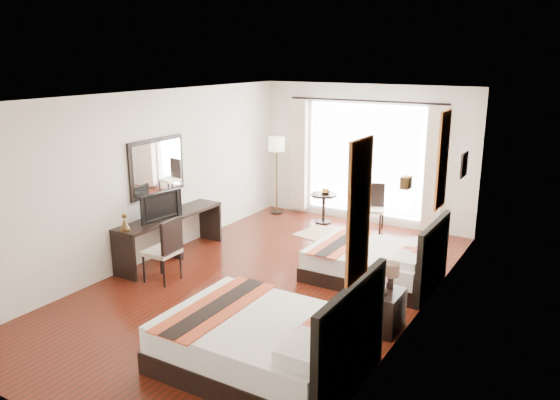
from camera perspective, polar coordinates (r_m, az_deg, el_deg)
The scene contains 29 objects.
floor at distance 8.33m, azimuth -1.40°, elevation -8.78°, with size 4.50×7.50×0.01m, color #341609.
ceiling at distance 7.65m, azimuth -1.53°, elevation 10.77°, with size 4.50×7.50×0.02m, color white.
wall_headboard at distance 6.98m, azimuth 14.35°, elevation -1.72°, with size 0.01×7.50×2.80m, color silver.
wall_desk at distance 9.23m, azimuth -13.35°, elevation 2.36°, with size 0.01×7.50×2.80m, color silver.
wall_window at distance 11.15m, azimuth 8.87°, elevation 4.71°, with size 4.50×0.01×2.80m, color silver.
wall_entry at distance 5.26m, azimuth -23.96°, elevation -8.13°, with size 4.50×0.01×2.80m, color silver.
window_glass at distance 11.15m, azimuth 8.82°, elevation 4.19°, with size 2.40×0.02×2.20m, color white.
sheer_curtain at distance 11.10m, azimuth 8.70°, elevation 4.14°, with size 2.30×0.02×2.10m, color white.
drape_left at distance 11.68m, azimuth 2.01°, elevation 4.74°, with size 0.35×0.14×2.35m, color beige.
drape_right at distance 10.62m, azimuth 15.87°, elevation 3.14°, with size 0.35×0.14×2.35m, color beige.
art_panel_near at distance 5.08m, azimuth 8.27°, elevation -1.17°, with size 0.03×0.50×1.35m, color maroon.
art_panel_far at distance 7.81m, azimuth 16.64°, elevation 4.01°, with size 0.03×0.50×1.35m, color maroon.
wall_sconce at distance 6.45m, azimuth 13.03°, elevation 1.79°, with size 0.10×0.14×0.14m, color #483319.
mirror_frame at distance 9.28m, azimuth -12.74°, elevation 3.41°, with size 0.04×1.25×0.95m, color black.
mirror_glass at distance 9.26m, azimuth -12.62°, elevation 3.39°, with size 0.01×1.12×0.82m, color white.
bed_near at distance 6.14m, azimuth -1.28°, elevation -14.64°, with size 2.16×1.68×1.22m.
bed_far at distance 8.51m, azimuth 10.08°, elevation -6.45°, with size 1.89×1.47×1.06m.
nightstand at distance 7.07m, azimuth 10.72°, elevation -11.28°, with size 0.43×0.53×0.51m, color black.
table_lamp at distance 6.98m, azimuth 11.48°, elevation -7.33°, with size 0.22×0.22×0.35m.
vase at distance 6.82m, azimuth 10.68°, elevation -9.32°, with size 0.14×0.14×0.15m, color black.
console_desk at distance 9.43m, azimuth -11.31°, elevation -3.72°, with size 0.50×2.20×0.76m, color black.
television at distance 9.04m, azimuth -12.59°, elevation -0.57°, with size 0.80×0.10×0.46m, color black.
bronze_figurine at distance 8.60m, azimuth -15.91°, elevation -2.35°, with size 0.16×0.16×0.24m, color #483319, non-canonical shape.
desk_chair at distance 8.52m, azimuth -12.10°, elevation -6.34°, with size 0.48×0.48×1.00m.
floor_lamp at distance 11.59m, azimuth -0.36°, elevation 5.35°, with size 0.34×0.34×1.67m.
side_table at distance 11.20m, azimuth 4.58°, elevation -0.87°, with size 0.53×0.53×0.61m, color black.
fruit_bowl at distance 11.11m, azimuth 4.78°, elevation 0.77°, with size 0.21×0.21×0.05m, color #473019.
window_chair at distance 10.82m, azimuth 9.61°, elevation -1.73°, with size 0.51×0.51×0.92m.
jute_rug at distance 10.44m, azimuth 5.26°, elevation -3.78°, with size 1.22×0.83×0.01m, color tan.
Camera 1 is at (4.07, -6.45, 3.34)m, focal length 35.00 mm.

